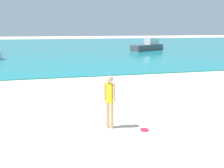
# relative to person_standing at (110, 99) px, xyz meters

# --- Properties ---
(water) EXTENTS (160.00, 60.00, 0.06)m
(water) POSITION_rel_person_standing_xyz_m (0.52, 38.26, -0.94)
(water) COLOR teal
(water) RESTS_ON ground
(person_standing) EXTENTS (0.32, 0.28, 1.70)m
(person_standing) POSITION_rel_person_standing_xyz_m (0.00, 0.00, 0.00)
(person_standing) COLOR #DDAD84
(person_standing) RESTS_ON ground
(frisbee) EXTENTS (0.27, 0.27, 0.03)m
(frisbee) POSITION_rel_person_standing_xyz_m (1.01, -0.44, -0.95)
(frisbee) COLOR #E51E4C
(frisbee) RESTS_ON ground
(boat_far) EXTENTS (5.29, 3.66, 1.73)m
(boat_far) POSITION_rel_person_standing_xyz_m (11.28, 25.22, -0.31)
(boat_far) COLOR #4C4C51
(boat_far) RESTS_ON water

